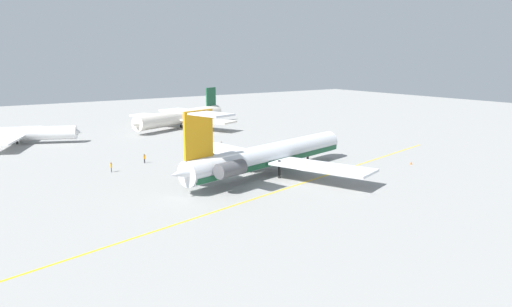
{
  "coord_description": "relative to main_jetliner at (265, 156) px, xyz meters",
  "views": [
    {
      "loc": [
        -47.99,
        -57.27,
        19.79
      ],
      "look_at": [
        -0.21,
        12.1,
        2.86
      ],
      "focal_mm": 34.32,
      "sensor_mm": 36.0,
      "label": 1
    }
  ],
  "objects": [
    {
      "name": "ground",
      "position": [
        1.34,
        -7.82,
        -3.32
      ],
      "size": [
        317.65,
        317.65,
        0.0
      ],
      "primitive_type": "plane",
      "color": "gray"
    },
    {
      "name": "main_jetliner",
      "position": [
        0.0,
        0.0,
        0.0
      ],
      "size": [
        41.24,
        36.87,
        12.17
      ],
      "rotation": [
        0.0,
        0.0,
        0.25
      ],
      "color": "silver",
      "rests_on": "ground"
    },
    {
      "name": "airliner_far_left",
      "position": [
        -28.7,
        55.3,
        -0.9
      ],
      "size": [
        26.02,
        26.27,
        8.2
      ],
      "rotation": [
        0.0,
        0.0,
        -0.44
      ],
      "color": "white",
      "rests_on": "ground"
    },
    {
      "name": "airliner_mid_left",
      "position": [
        11.72,
        57.43,
        -0.26
      ],
      "size": [
        33.28,
        33.53,
        10.39
      ],
      "rotation": [
        0.0,
        0.0,
        3.55
      ],
      "color": "silver",
      "rests_on": "ground"
    },
    {
      "name": "ground_crew_near_nose",
      "position": [
        -20.65,
        16.68,
        -2.22
      ],
      "size": [
        0.28,
        0.44,
        1.73
      ],
      "rotation": [
        0.0,
        0.0,
        6.1
      ],
      "color": "black",
      "rests_on": "ground"
    },
    {
      "name": "ground_crew_near_tail",
      "position": [
        -13.15,
        20.31,
        -2.22
      ],
      "size": [
        0.43,
        0.28,
        1.74
      ],
      "rotation": [
        0.0,
        0.0,
        5.01
      ],
      "color": "black",
      "rests_on": "ground"
    },
    {
      "name": "ground_crew_portside",
      "position": [
        6.03,
        24.55,
        -2.28
      ],
      "size": [
        0.4,
        0.26,
        1.64
      ],
      "rotation": [
        0.0,
        0.0,
        1.88
      ],
      "color": "black",
      "rests_on": "ground"
    },
    {
      "name": "safety_cone_nose",
      "position": [
        27.03,
        -8.74,
        -3.04
      ],
      "size": [
        0.4,
        0.4,
        0.55
      ],
      "primitive_type": "cone",
      "color": "#EA590F",
      "rests_on": "ground"
    },
    {
      "name": "taxiway_centreline",
      "position": [
        1.14,
        -7.88,
        -3.31
      ],
      "size": [
        88.49,
        22.56,
        0.01
      ],
      "primitive_type": "cube",
      "rotation": [
        0.0,
        0.0,
        0.25
      ],
      "color": "gold",
      "rests_on": "ground"
    }
  ]
}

